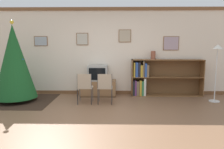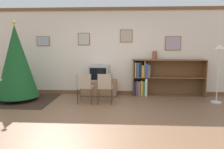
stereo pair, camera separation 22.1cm
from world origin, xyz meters
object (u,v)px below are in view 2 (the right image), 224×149
television (99,73)px  vase (155,55)px  christmas_tree (16,61)px  bookshelf (155,78)px  folding_chair_right (105,87)px  standing_lamp (219,58)px  tv_console (99,88)px  folding_chair_left (85,86)px

television → vase: bearing=4.0°
christmas_tree → vase: christmas_tree is taller
television → bookshelf: (1.72, 0.09, -0.16)m
folding_chair_right → standing_lamp: 3.12m
tv_console → vase: bearing=3.9°
television → folding_chair_left: size_ratio=0.73×
tv_console → television: television is taller
christmas_tree → bookshelf: bearing=11.0°
vase → standing_lamp: (1.60, -0.74, -0.04)m
christmas_tree → television: 2.36m
vase → folding_chair_left: bearing=-152.0°
tv_console → television: bearing=-90.0°
vase → television: bearing=-176.0°
folding_chair_left → vase: bearing=28.0°
christmas_tree → folding_chair_right: (2.50, -0.25, -0.63)m
television → folding_chair_right: television is taller
christmas_tree → vase: size_ratio=8.63×
folding_chair_right → vase: (1.42, 1.04, 0.78)m
bookshelf → vase: vase is taller
christmas_tree → bookshelf: 4.06m
tv_console → television: size_ratio=1.84×
television → folding_chair_right: (0.27, -0.92, -0.24)m
christmas_tree → vase: 4.00m
christmas_tree → folding_chair_right: 2.59m
folding_chair_left → vase: (1.96, 1.04, 0.78)m
television → folding_chair_left: 0.99m
standing_lamp → bookshelf: bearing=155.8°
television → vase: size_ratio=2.33×
folding_chair_left → bookshelf: 2.23m
christmas_tree → folding_chair_left: (1.96, -0.25, -0.63)m
christmas_tree → folding_chair_left: bearing=-7.2°
tv_console → television: 0.47m
christmas_tree → folding_chair_right: bearing=-5.6°
folding_chair_left → television: bearing=73.8°
folding_chair_left → christmas_tree: bearing=172.8°
tv_console → folding_chair_right: 0.99m
folding_chair_left → vase: size_ratio=3.21×
vase → christmas_tree: bearing=-168.5°
folding_chair_right → vase: bearing=36.3°
folding_chair_left → bookshelf: (1.99, 1.01, 0.08)m
bookshelf → folding_chair_left: bearing=-153.0°
folding_chair_left → vase: 2.35m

